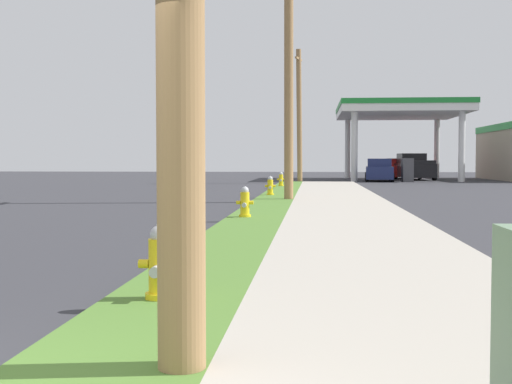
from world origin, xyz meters
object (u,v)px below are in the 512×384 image
at_px(fire_hydrant_third, 270,187).
at_px(car_navy_by_far_pump, 379,171).
at_px(truck_black_at_forecourt, 414,168).
at_px(utility_pole_midground, 289,65).
at_px(fire_hydrant_second, 245,203).
at_px(fire_hydrant_nearest, 160,266).
at_px(utility_pole_background, 299,114).
at_px(car_red_by_near_pump, 396,169).
at_px(fire_hydrant_fourth, 281,180).

distance_m(fire_hydrant_third, car_navy_by_far_pump, 22.22).
height_order(fire_hydrant_third, truck_black_at_forecourt, truck_black_at_forecourt).
height_order(fire_hydrant_third, utility_pole_midground, utility_pole_midground).
distance_m(fire_hydrant_second, truck_black_at_forecourt, 36.36).
distance_m(fire_hydrant_nearest, car_navy_by_far_pump, 41.76).
distance_m(utility_pole_midground, utility_pole_background, 19.22).
distance_m(fire_hydrant_third, utility_pole_midground, 5.16).
xyz_separation_m(fire_hydrant_nearest, car_red_by_near_pump, (8.04, 48.31, 0.28)).
height_order(fire_hydrant_second, utility_pole_midground, utility_pole_midground).
distance_m(fire_hydrant_third, fire_hydrant_fourth, 9.07).
relative_size(car_navy_by_far_pump, truck_black_at_forecourt, 0.83).
xyz_separation_m(fire_hydrant_second, car_navy_by_far_pump, (6.21, 31.61, 0.28)).
bearing_deg(utility_pole_midground, car_navy_by_far_pump, 77.21).
xyz_separation_m(fire_hydrant_fourth, utility_pole_midground, (0.82, -11.71, 4.36)).
bearing_deg(truck_black_at_forecourt, car_navy_by_far_pump, -129.08).
xyz_separation_m(utility_pole_background, car_navy_by_far_pump, (5.48, 4.74, -3.64)).
xyz_separation_m(fire_hydrant_second, utility_pole_background, (0.73, 26.87, 3.91)).
bearing_deg(utility_pole_background, fire_hydrant_second, -91.56).
xyz_separation_m(fire_hydrant_third, car_navy_by_far_pump, (6.25, 21.32, 0.28)).
bearing_deg(car_red_by_near_pump, utility_pole_midground, -103.44).
height_order(fire_hydrant_second, car_navy_by_far_pump, car_navy_by_far_pump).
height_order(fire_hydrant_nearest, utility_pole_midground, utility_pole_midground).
bearing_deg(fire_hydrant_nearest, utility_pole_background, 89.06).
bearing_deg(utility_pole_background, car_red_by_near_pump, 57.64).
relative_size(fire_hydrant_fourth, truck_black_at_forecourt, 0.13).
bearing_deg(fire_hydrant_nearest, car_navy_by_far_pump, 81.63).
bearing_deg(car_red_by_near_pump, fire_hydrant_third, -106.16).
relative_size(fire_hydrant_nearest, fire_hydrant_fourth, 1.00).
distance_m(fire_hydrant_second, fire_hydrant_third, 10.29).
distance_m(car_red_by_near_pump, truck_black_at_forecourt, 3.55).
relative_size(fire_hydrant_second, car_navy_by_far_pump, 0.16).
xyz_separation_m(fire_hydrant_second, utility_pole_midground, (0.77, 7.66, 4.36)).
relative_size(fire_hydrant_second, utility_pole_midground, 0.08).
bearing_deg(utility_pole_background, fire_hydrant_fourth, -95.95).
bearing_deg(utility_pole_midground, fire_hydrant_nearest, -92.11).
height_order(fire_hydrant_nearest, car_red_by_near_pump, car_red_by_near_pump).
height_order(fire_hydrant_third, fire_hydrant_fourth, same).
height_order(fire_hydrant_nearest, utility_pole_background, utility_pole_background).
relative_size(fire_hydrant_nearest, fire_hydrant_second, 1.00).
xyz_separation_m(fire_hydrant_fourth, truck_black_at_forecourt, (9.17, 15.83, 0.47)).
bearing_deg(car_navy_by_far_pump, truck_black_at_forecourt, 50.92).
bearing_deg(utility_pole_background, fire_hydrant_third, -92.66).
xyz_separation_m(fire_hydrant_second, fire_hydrant_third, (-0.04, 10.29, 0.00)).
bearing_deg(utility_pole_background, fire_hydrant_nearest, -90.94).
xyz_separation_m(utility_pole_background, truck_black_at_forecourt, (8.39, 8.32, -3.44)).
bearing_deg(car_red_by_near_pump, fire_hydrant_fourth, -113.13).
height_order(utility_pole_midground, truck_black_at_forecourt, utility_pole_midground).
bearing_deg(utility_pole_background, utility_pole_midground, -89.88).
bearing_deg(utility_pole_midground, fire_hydrant_third, 107.14).
height_order(utility_pole_midground, car_navy_by_far_pump, utility_pole_midground).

